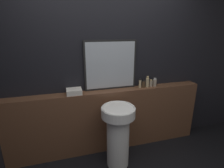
{
  "coord_description": "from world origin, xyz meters",
  "views": [
    {
      "loc": [
        -0.6,
        -0.97,
        1.8
      ],
      "look_at": [
        0.02,
        1.21,
        1.08
      ],
      "focal_mm": 28.0,
      "sensor_mm": 36.0,
      "label": 1
    }
  ],
  "objects_px": {
    "pedestal_sink": "(118,132)",
    "lotion_bottle": "(147,82)",
    "hand_soap_bottle": "(155,83)",
    "conditioner_bottle": "(143,84)",
    "body_wash_bottle": "(151,83)",
    "shampoo_bottle": "(140,83)",
    "towel_stack": "(74,91)",
    "mirror": "(111,65)"
  },
  "relations": [
    {
      "from": "pedestal_sink",
      "to": "shampoo_bottle",
      "type": "xyz_separation_m",
      "value": [
        0.46,
        0.38,
        0.52
      ]
    },
    {
      "from": "conditioner_bottle",
      "to": "body_wash_bottle",
      "type": "height_order",
      "value": "conditioner_bottle"
    },
    {
      "from": "lotion_bottle",
      "to": "hand_soap_bottle",
      "type": "xyz_separation_m",
      "value": [
        0.13,
        0.0,
        -0.02
      ]
    },
    {
      "from": "pedestal_sink",
      "to": "conditioner_bottle",
      "type": "xyz_separation_m",
      "value": [
        0.52,
        0.38,
        0.51
      ]
    },
    {
      "from": "body_wash_bottle",
      "to": "lotion_bottle",
      "type": "bearing_deg",
      "value": 180.0
    },
    {
      "from": "shampoo_bottle",
      "to": "body_wash_bottle",
      "type": "bearing_deg",
      "value": 0.0
    },
    {
      "from": "towel_stack",
      "to": "hand_soap_bottle",
      "type": "distance_m",
      "value": 1.22
    },
    {
      "from": "shampoo_bottle",
      "to": "lotion_bottle",
      "type": "height_order",
      "value": "lotion_bottle"
    },
    {
      "from": "mirror",
      "to": "hand_soap_bottle",
      "type": "bearing_deg",
      "value": -6.26
    },
    {
      "from": "pedestal_sink",
      "to": "body_wash_bottle",
      "type": "distance_m",
      "value": 0.9
    },
    {
      "from": "shampoo_bottle",
      "to": "conditioner_bottle",
      "type": "relative_size",
      "value": 1.21
    },
    {
      "from": "hand_soap_bottle",
      "to": "mirror",
      "type": "bearing_deg",
      "value": 173.74
    },
    {
      "from": "shampoo_bottle",
      "to": "conditioner_bottle",
      "type": "distance_m",
      "value": 0.06
    },
    {
      "from": "conditioner_bottle",
      "to": "hand_soap_bottle",
      "type": "bearing_deg",
      "value": -0.0
    },
    {
      "from": "pedestal_sink",
      "to": "shampoo_bottle",
      "type": "distance_m",
      "value": 0.79
    },
    {
      "from": "shampoo_bottle",
      "to": "body_wash_bottle",
      "type": "relative_size",
      "value": 1.26
    },
    {
      "from": "mirror",
      "to": "towel_stack",
      "type": "bearing_deg",
      "value": -172.04
    },
    {
      "from": "mirror",
      "to": "conditioner_bottle",
      "type": "bearing_deg",
      "value": -8.64
    },
    {
      "from": "conditioner_bottle",
      "to": "shampoo_bottle",
      "type": "bearing_deg",
      "value": -180.0
    },
    {
      "from": "mirror",
      "to": "lotion_bottle",
      "type": "distance_m",
      "value": 0.62
    },
    {
      "from": "towel_stack",
      "to": "mirror",
      "type": "bearing_deg",
      "value": 7.96
    },
    {
      "from": "shampoo_bottle",
      "to": "lotion_bottle",
      "type": "bearing_deg",
      "value": 0.0
    },
    {
      "from": "lotion_bottle",
      "to": "hand_soap_bottle",
      "type": "distance_m",
      "value": 0.13
    },
    {
      "from": "towel_stack",
      "to": "body_wash_bottle",
      "type": "height_order",
      "value": "body_wash_bottle"
    },
    {
      "from": "shampoo_bottle",
      "to": "hand_soap_bottle",
      "type": "bearing_deg",
      "value": 0.0
    },
    {
      "from": "mirror",
      "to": "body_wash_bottle",
      "type": "relative_size",
      "value": 6.7
    },
    {
      "from": "pedestal_sink",
      "to": "towel_stack",
      "type": "height_order",
      "value": "towel_stack"
    },
    {
      "from": "pedestal_sink",
      "to": "mirror",
      "type": "bearing_deg",
      "value": 86.51
    },
    {
      "from": "lotion_bottle",
      "to": "body_wash_bottle",
      "type": "distance_m",
      "value": 0.07
    },
    {
      "from": "hand_soap_bottle",
      "to": "conditioner_bottle",
      "type": "bearing_deg",
      "value": 180.0
    },
    {
      "from": "shampoo_bottle",
      "to": "pedestal_sink",
      "type": "bearing_deg",
      "value": -140.6
    },
    {
      "from": "pedestal_sink",
      "to": "lotion_bottle",
      "type": "bearing_deg",
      "value": 33.14
    },
    {
      "from": "conditioner_bottle",
      "to": "hand_soap_bottle",
      "type": "distance_m",
      "value": 0.19
    },
    {
      "from": "conditioner_bottle",
      "to": "towel_stack",
      "type": "bearing_deg",
      "value": -180.0
    },
    {
      "from": "pedestal_sink",
      "to": "towel_stack",
      "type": "xyz_separation_m",
      "value": [
        -0.51,
        0.38,
        0.49
      ]
    },
    {
      "from": "pedestal_sink",
      "to": "mirror",
      "type": "relative_size",
      "value": 1.14
    },
    {
      "from": "conditioner_bottle",
      "to": "lotion_bottle",
      "type": "bearing_deg",
      "value": -0.0
    },
    {
      "from": "shampoo_bottle",
      "to": "hand_soap_bottle",
      "type": "xyz_separation_m",
      "value": [
        0.25,
        0.0,
        -0.01
      ]
    },
    {
      "from": "towel_stack",
      "to": "lotion_bottle",
      "type": "relative_size",
      "value": 1.21
    },
    {
      "from": "pedestal_sink",
      "to": "conditioner_bottle",
      "type": "height_order",
      "value": "conditioner_bottle"
    },
    {
      "from": "hand_soap_bottle",
      "to": "pedestal_sink",
      "type": "bearing_deg",
      "value": -151.77
    },
    {
      "from": "lotion_bottle",
      "to": "shampoo_bottle",
      "type": "bearing_deg",
      "value": 180.0
    }
  ]
}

